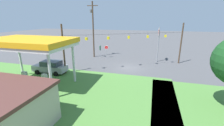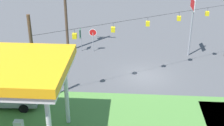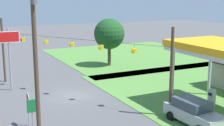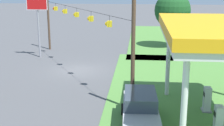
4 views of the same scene
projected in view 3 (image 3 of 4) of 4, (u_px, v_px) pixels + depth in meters
ground_plane at (74, 96)px, 29.63m from camera, size 160.00×160.00×0.00m
grass_verge_opposite_corner at (133, 55)px, 50.66m from camera, size 24.00×24.00×0.04m
fuel_pump_near at (212, 98)px, 26.55m from camera, size 0.71×0.56×1.54m
car_at_pumps_front at (193, 112)px, 22.74m from camera, size 4.91×2.27×1.86m
stop_sign_roadside at (28, 102)px, 22.25m from camera, size 0.80×0.08×2.50m
stop_sign_overhead at (9, 47)px, 30.47m from camera, size 0.22×2.12×6.25m
route_sign at (32, 109)px, 21.12m from camera, size 0.10×0.70×2.40m
utility_pole_main at (35, 49)px, 19.06m from camera, size 2.20×0.44×10.83m
signal_span_gantry at (72, 55)px, 28.82m from camera, size 16.86×10.24×7.01m
tree_west_verge at (109, 34)px, 41.98m from camera, size 4.15×4.15×6.46m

